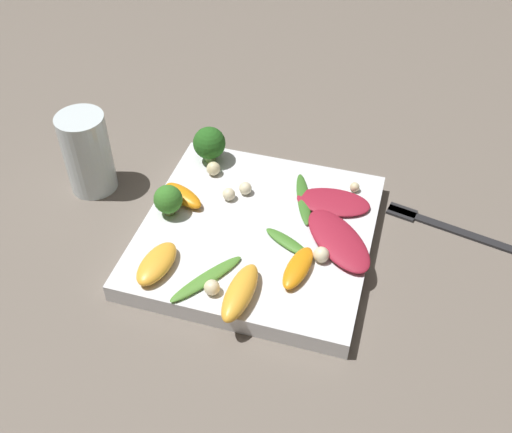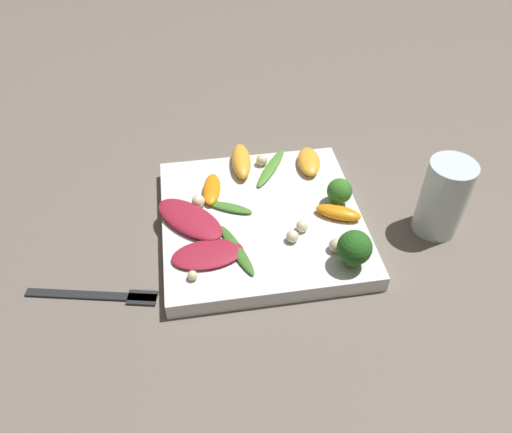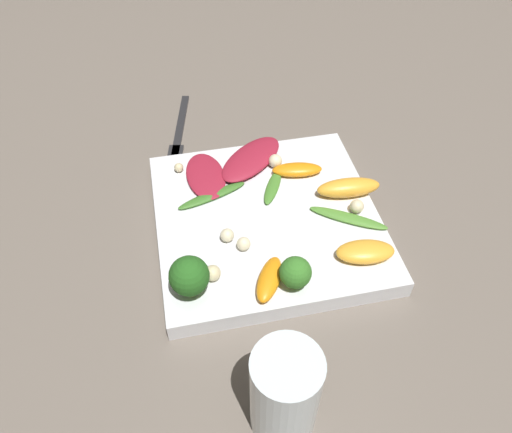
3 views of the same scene
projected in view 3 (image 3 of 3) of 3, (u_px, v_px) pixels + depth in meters
name	position (u px, v px, depth m)	size (l,w,h in m)	color
ground_plane	(266.00, 227.00, 0.62)	(2.40, 2.40, 0.00)	#6B6056
plate	(267.00, 220.00, 0.61)	(0.27, 0.27, 0.02)	white
drinking_glass	(285.00, 394.00, 0.42)	(0.06, 0.06, 0.11)	silver
fork	(179.00, 134.00, 0.74)	(0.16, 0.05, 0.01)	#262628
radicchio_leaf_0	(251.00, 159.00, 0.66)	(0.11, 0.11, 0.01)	maroon
radicchio_leaf_1	(206.00, 176.00, 0.64)	(0.09, 0.05, 0.01)	maroon
orange_segment_0	(348.00, 188.00, 0.62)	(0.03, 0.08, 0.02)	#FCAD33
orange_segment_1	(365.00, 252.00, 0.55)	(0.04, 0.07, 0.02)	#FCAD33
orange_segment_2	(297.00, 170.00, 0.65)	(0.03, 0.07, 0.01)	orange
orange_segment_3	(269.00, 279.00, 0.53)	(0.06, 0.05, 0.02)	orange
broccoli_floret_0	(189.00, 276.00, 0.51)	(0.04, 0.04, 0.05)	#84AD5B
broccoli_floret_1	(295.00, 273.00, 0.52)	(0.03, 0.03, 0.04)	#7A9E51
arugula_sprig_0	(212.00, 195.00, 0.62)	(0.04, 0.09, 0.01)	#3D7528
arugula_sprig_1	(348.00, 218.00, 0.60)	(0.07, 0.09, 0.01)	#518E33
arugula_sprig_2	(273.00, 187.00, 0.63)	(0.06, 0.04, 0.01)	#47842D
macadamia_nut_0	(357.00, 206.00, 0.60)	(0.02, 0.02, 0.02)	beige
macadamia_nut_1	(227.00, 235.00, 0.57)	(0.02, 0.02, 0.02)	beige
macadamia_nut_2	(275.00, 161.00, 0.66)	(0.02, 0.02, 0.02)	beige
macadamia_nut_3	(179.00, 168.00, 0.65)	(0.01, 0.01, 0.01)	beige
macadamia_nut_4	(244.00, 244.00, 0.56)	(0.02, 0.02, 0.02)	beige
macadamia_nut_5	(213.00, 273.00, 0.53)	(0.02, 0.02, 0.02)	beige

